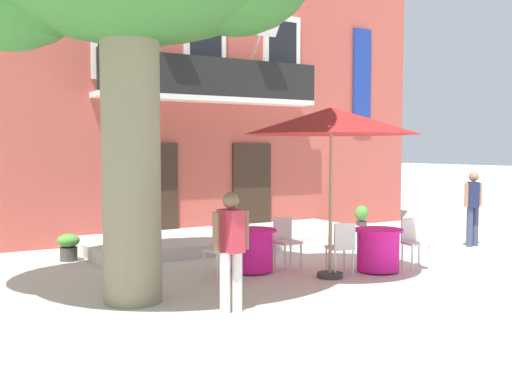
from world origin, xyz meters
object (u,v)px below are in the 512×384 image
at_px(pedestrian_near_entrance, 231,245).
at_px(pedestrian_mid_plaza, 473,204).
at_px(cafe_table_near_tree, 252,250).
at_px(cafe_table_middle, 378,250).
at_px(cafe_chair_middle_0, 414,239).
at_px(cafe_umbrella, 331,122).
at_px(cafe_chair_near_tree_1, 286,238).
at_px(cafe_chair_middle_1, 342,245).
at_px(ground_planter_left, 68,246).
at_px(ground_planter_right, 362,218).
at_px(cafe_chair_near_tree_0, 222,248).

xyz_separation_m(pedestrian_near_entrance, pedestrian_mid_plaza, (7.17, 2.09, 0.04)).
distance_m(cafe_table_near_tree, pedestrian_near_entrance, 2.68).
height_order(cafe_table_middle, cafe_chair_middle_0, cafe_chair_middle_0).
xyz_separation_m(cafe_umbrella, pedestrian_near_entrance, (-2.46, -1.08, -1.71)).
distance_m(cafe_chair_near_tree_1, pedestrian_mid_plaza, 4.89).
xyz_separation_m(cafe_table_middle, cafe_chair_middle_0, (0.75, -0.11, 0.14)).
xyz_separation_m(cafe_chair_middle_1, ground_planter_left, (-3.72, 3.72, -0.23)).
height_order(ground_planter_right, pedestrian_near_entrance, pedestrian_near_entrance).
relative_size(cafe_chair_near_tree_1, cafe_chair_middle_0, 1.00).
distance_m(cafe_umbrella, pedestrian_near_entrance, 3.18).
xyz_separation_m(cafe_chair_near_tree_0, cafe_umbrella, (1.63, -0.81, 2.08)).
height_order(cafe_table_middle, ground_planter_right, cafe_table_middle).
relative_size(ground_planter_left, pedestrian_mid_plaza, 0.32).
relative_size(cafe_chair_middle_0, ground_planter_right, 1.26).
height_order(cafe_chair_near_tree_1, pedestrian_mid_plaza, pedestrian_mid_plaza).
bearing_deg(pedestrian_mid_plaza, cafe_chair_near_tree_0, -178.27).
height_order(cafe_table_near_tree, cafe_umbrella, cafe_umbrella).
bearing_deg(cafe_chair_near_tree_1, cafe_umbrella, -81.73).
bearing_deg(pedestrian_mid_plaza, cafe_chair_middle_1, -167.65).
distance_m(cafe_chair_near_tree_0, ground_planter_left, 3.47).
xyz_separation_m(cafe_table_middle, ground_planter_left, (-4.47, 3.80, -0.09)).
distance_m(cafe_chair_middle_1, ground_planter_right, 5.25).
distance_m(cafe_chair_near_tree_0, cafe_table_middle, 2.79).
relative_size(ground_planter_right, pedestrian_near_entrance, 0.45).
bearing_deg(cafe_chair_near_tree_1, cafe_table_middle, -44.33).
relative_size(cafe_chair_near_tree_0, cafe_table_middle, 1.05).
distance_m(cafe_chair_middle_0, pedestrian_mid_plaza, 3.19).
height_order(cafe_chair_middle_0, cafe_umbrella, cafe_umbrella).
bearing_deg(cafe_table_middle, cafe_umbrella, 177.79).
distance_m(cafe_table_middle, pedestrian_near_entrance, 3.67).
distance_m(cafe_chair_middle_0, cafe_chair_middle_1, 1.51).
bearing_deg(cafe_umbrella, cafe_chair_middle_0, -4.79).
xyz_separation_m(cafe_table_middle, pedestrian_near_entrance, (-3.48, -1.04, 0.51)).
relative_size(cafe_table_near_tree, pedestrian_near_entrance, 0.54).
height_order(cafe_table_near_tree, ground_planter_right, cafe_table_near_tree).
bearing_deg(ground_planter_right, cafe_table_near_tree, -150.16).
xyz_separation_m(cafe_table_near_tree, cafe_chair_near_tree_1, (0.75, 0.07, 0.14)).
distance_m(cafe_table_middle, ground_planter_right, 4.82).
xyz_separation_m(cafe_chair_middle_0, ground_planter_right, (2.15, 3.96, -0.13)).
relative_size(ground_planter_left, pedestrian_near_entrance, 0.33).
relative_size(cafe_chair_near_tree_1, cafe_table_middle, 1.05).
xyz_separation_m(cafe_table_middle, pedestrian_mid_plaza, (3.69, 1.05, 0.55)).
xyz_separation_m(cafe_table_near_tree, cafe_chair_middle_1, (1.19, -1.01, 0.14)).
relative_size(cafe_table_middle, pedestrian_mid_plaza, 0.52).
bearing_deg(cafe_table_middle, ground_planter_left, 139.65).
bearing_deg(cafe_table_near_tree, cafe_table_middle, -29.31).
relative_size(cafe_table_near_tree, cafe_table_middle, 1.00).
height_order(cafe_table_near_tree, pedestrian_mid_plaza, pedestrian_mid_plaza).
xyz_separation_m(cafe_chair_near_tree_1, cafe_chair_middle_1, (0.44, -1.09, 0.00)).
bearing_deg(cafe_chair_middle_1, cafe_chair_near_tree_1, 111.87).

